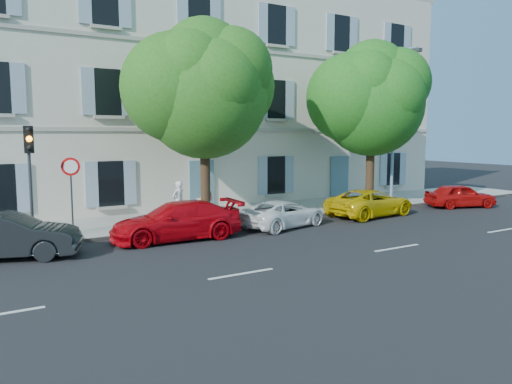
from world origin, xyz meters
TOP-DOWN VIEW (x-y plane):
  - ground at (0.00, 0.00)m, footprint 90.00×90.00m
  - sidewalk at (0.00, 4.45)m, footprint 36.00×4.50m
  - kerb at (0.00, 2.28)m, footprint 36.00×0.16m
  - building at (0.00, 10.20)m, footprint 28.00×7.00m
  - car_dark_sedan at (-11.31, 1.17)m, footprint 4.57×2.88m
  - car_red_coupe at (-5.80, 1.07)m, footprint 4.85×2.23m
  - car_white_coupe at (-1.15, 1.08)m, footprint 4.30×2.76m
  - car_yellow_supercar at (3.84, 1.24)m, footprint 4.71×2.59m
  - car_red_hatchback at (9.81, 0.86)m, footprint 3.87×2.57m
  - tree_left at (-3.57, 3.32)m, footprint 5.22×5.22m
  - tree_right at (5.42, 2.94)m, footprint 5.15×5.15m
  - traffic_light at (-10.34, 2.81)m, footprint 0.34×0.44m
  - road_sign at (-9.00, 2.97)m, footprint 0.64×0.20m
  - street_lamp at (7.00, 2.81)m, footprint 0.25×1.67m
  - pedestrian_a at (-4.65, 3.67)m, footprint 0.73×0.62m
  - pedestrian_b at (-3.47, 3.55)m, footprint 0.99×0.93m

SIDE VIEW (x-z plane):
  - ground at x=0.00m, z-range 0.00..0.00m
  - sidewalk at x=0.00m, z-range 0.00..0.15m
  - kerb at x=0.00m, z-range 0.00..0.16m
  - car_white_coupe at x=-1.15m, z-range 0.00..1.10m
  - car_red_hatchback at x=9.81m, z-range 0.00..1.22m
  - car_yellow_supercar at x=3.84m, z-range 0.00..1.25m
  - car_red_coupe at x=-5.80m, z-range 0.00..1.37m
  - car_dark_sedan at x=-11.31m, z-range 0.00..1.42m
  - pedestrian_b at x=-3.47m, z-range 0.15..1.77m
  - pedestrian_a at x=-4.65m, z-range 0.15..1.86m
  - road_sign at x=-9.00m, z-range 0.77..3.59m
  - traffic_light at x=-10.34m, z-range 1.03..4.95m
  - street_lamp at x=7.00m, z-range 0.67..8.54m
  - tree_right at x=5.42m, z-range 1.27..9.21m
  - tree_left at x=-3.57m, z-range 1.31..9.40m
  - building at x=0.00m, z-range 0.00..12.00m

